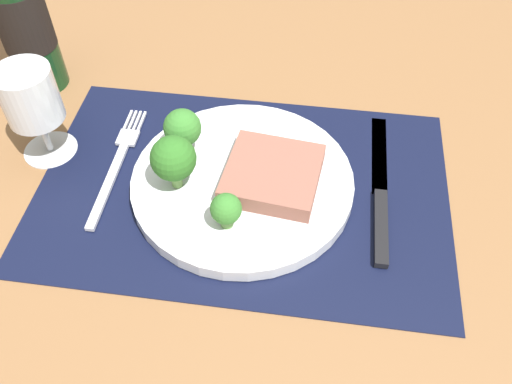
{
  "coord_description": "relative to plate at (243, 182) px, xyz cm",
  "views": [
    {
      "loc": [
        7.15,
        -40.31,
        47.47
      ],
      "look_at": [
        1.81,
        -1.89,
        1.9
      ],
      "focal_mm": 38.23,
      "sensor_mm": 36.0,
      "label": 1
    }
  ],
  "objects": [
    {
      "name": "ground_plane",
      "position": [
        0.0,
        0.0,
        -2.6
      ],
      "size": [
        140.0,
        110.0,
        3.0
      ],
      "primitive_type": "cube",
      "color": "brown"
    },
    {
      "name": "plate",
      "position": [
        0.0,
        0.0,
        0.0
      ],
      "size": [
        25.1,
        25.1,
        1.6
      ],
      "primitive_type": "cylinder",
      "color": "silver",
      "rests_on": "placemat"
    },
    {
      "name": "broccoli_near_fork",
      "position": [
        -6.99,
        -2.02,
        4.92
      ],
      "size": [
        4.96,
        4.96,
        6.68
      ],
      "color": "#6B994C",
      "rests_on": "plate"
    },
    {
      "name": "broccoli_near_steak",
      "position": [
        -7.18,
        2.98,
        4.6
      ],
      "size": [
        4.28,
        4.28,
        6.11
      ],
      "color": "#5B8942",
      "rests_on": "plate"
    },
    {
      "name": "knife",
      "position": [
        15.6,
        0.53,
        -0.5
      ],
      "size": [
        1.8,
        23.0,
        0.8
      ],
      "rotation": [
        0.0,
        0.0,
        -0.01
      ],
      "color": "black",
      "rests_on": "placemat"
    },
    {
      "name": "steak",
      "position": [
        3.39,
        0.35,
        1.87
      ],
      "size": [
        11.17,
        11.01,
        2.13
      ],
      "primitive_type": "cube",
      "rotation": [
        0.0,
        0.0,
        -0.11
      ],
      "color": "#8C5647",
      "rests_on": "plate"
    },
    {
      "name": "broccoli_front_edge",
      "position": [
        -0.58,
        -6.73,
        3.31
      ],
      "size": [
        3.27,
        3.27,
        4.27
      ],
      "color": "#5B8942",
      "rests_on": "plate"
    },
    {
      "name": "fork",
      "position": [
        -15.29,
        1.42,
        -0.55
      ],
      "size": [
        2.4,
        19.2,
        0.5
      ],
      "rotation": [
        0.0,
        0.0,
        0.06
      ],
      "color": "silver",
      "rests_on": "placemat"
    },
    {
      "name": "wine_bottle",
      "position": [
        -29.99,
        15.4,
        10.46
      ],
      "size": [
        6.61,
        6.61,
        31.84
      ],
      "color": "#143819",
      "rests_on": "ground_plane"
    },
    {
      "name": "wine_glass",
      "position": [
        -24.2,
        2.88,
        6.67
      ],
      "size": [
        6.42,
        6.42,
        11.84
      ],
      "color": "silver",
      "rests_on": "ground_plane"
    },
    {
      "name": "placemat",
      "position": [
        0.0,
        0.0,
        -0.95
      ],
      "size": [
        46.74,
        30.75,
        0.3
      ],
      "primitive_type": "cube",
      "color": "black",
      "rests_on": "ground_plane"
    }
  ]
}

